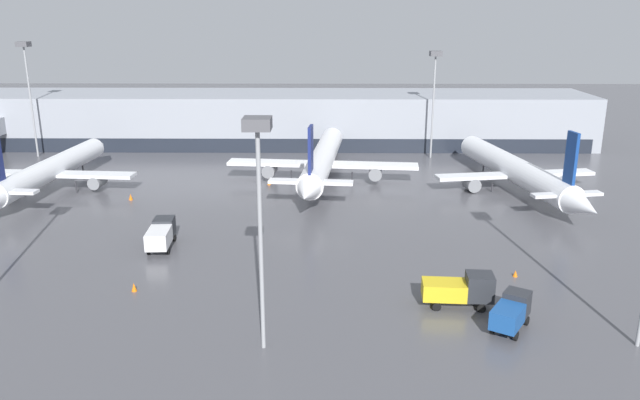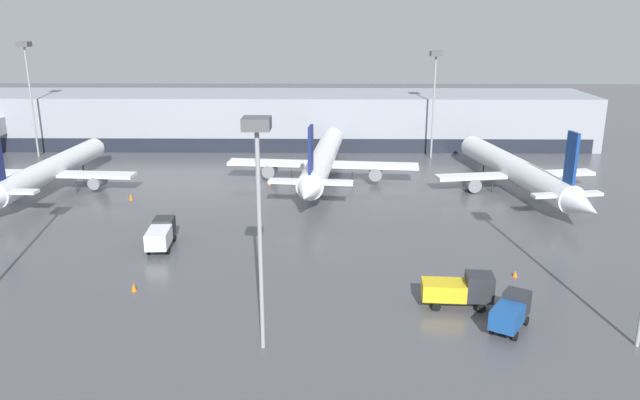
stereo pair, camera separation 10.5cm
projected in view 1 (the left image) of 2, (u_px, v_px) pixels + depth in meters
name	position (u px, v px, depth m)	size (l,w,h in m)	color
terminal_building	(135.00, 118.00, 111.49)	(160.00, 29.62, 9.00)	gray
parked_jet_0	(322.00, 160.00, 86.09)	(26.51, 38.68, 10.19)	white
parked_jet_1	(515.00, 170.00, 82.67)	(21.73, 38.06, 10.14)	silver
parked_jet_2	(50.00, 170.00, 81.99)	(22.58, 33.92, 9.24)	silver
service_truck_0	(461.00, 289.00, 49.84)	(5.71, 2.51, 2.81)	gold
service_truck_1	(161.00, 233.00, 62.29)	(2.43, 6.00, 2.54)	silver
service_truck_2	(511.00, 311.00, 46.21)	(3.95, 4.73, 2.55)	#19478C
traffic_cone_0	(515.00, 273.00, 55.81)	(0.43, 0.43, 0.58)	orange
traffic_cone_1	(269.00, 183.00, 85.52)	(0.48, 0.48, 0.59)	orange
traffic_cone_2	(131.00, 197.00, 78.57)	(0.48, 0.48, 0.78)	orange
traffic_cone_3	(134.00, 287.00, 52.85)	(0.46, 0.46, 0.75)	orange
apron_light_mast_1	(435.00, 73.00, 97.79)	(1.80, 1.80, 16.96)	gray
apron_light_mast_3	(26.00, 67.00, 98.33)	(1.80, 1.80, 18.34)	gray
apron_light_mast_6	(258.00, 168.00, 40.32)	(1.80, 1.80, 16.36)	gray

